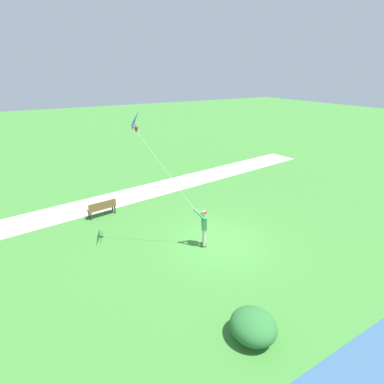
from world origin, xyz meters
TOP-DOWN VIEW (x-y plane):
  - ground_plane at (0.00, 0.00)m, footprint 120.00×120.00m
  - walkway_path at (7.31, 2.00)m, footprint 6.15×32.06m
  - person_kite_flyer at (0.11, 0.73)m, footprint 0.52×0.62m
  - flying_kite at (1.36, 2.94)m, footprint 1.70×2.24m
  - park_bench_near_walkway at (5.41, 3.79)m, footprint 0.61×1.54m
  - lakeside_shrub at (-4.90, 2.23)m, footprint 1.43×1.34m

SIDE VIEW (x-z plane):
  - ground_plane at x=0.00m, z-range 0.00..0.00m
  - walkway_path at x=7.31m, z-range 0.00..0.02m
  - lakeside_shrub at x=-4.90m, z-range 0.00..0.86m
  - park_bench_near_walkway at x=5.41m, z-range 0.07..0.95m
  - person_kite_flyer at x=0.11m, z-range 0.13..1.96m
  - flying_kite at x=1.36m, z-range 3.42..7.60m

